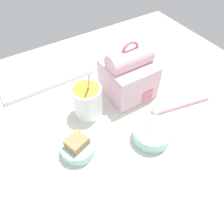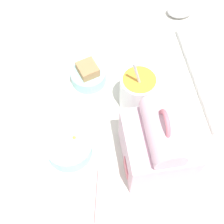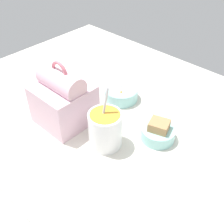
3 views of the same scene
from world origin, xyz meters
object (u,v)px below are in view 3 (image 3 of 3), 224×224
at_px(lunch_bag, 63,100).
at_px(bento_bowl_sandwich, 158,132).
at_px(bento_bowl_snacks, 121,93).
at_px(chopstick_case, 77,84).
at_px(soup_cup, 105,129).
at_px(keyboard, 51,204).

height_order(lunch_bag, bento_bowl_sandwich, lunch_bag).
height_order(bento_bowl_snacks, chopstick_case, bento_bowl_snacks).
distance_m(bento_bowl_sandwich, chopstick_case, 0.40).
bearing_deg(soup_cup, lunch_bag, 3.89).
xyz_separation_m(bento_bowl_sandwich, bento_bowl_snacks, (0.22, -0.08, -0.00)).
height_order(keyboard, chopstick_case, keyboard).
bearing_deg(soup_cup, chopstick_case, -26.46).
bearing_deg(bento_bowl_snacks, chopstick_case, 16.88).
bearing_deg(soup_cup, bento_bowl_sandwich, -129.05).
distance_m(lunch_bag, chopstick_case, 0.22).
distance_m(soup_cup, chopstick_case, 0.34).
bearing_deg(bento_bowl_sandwich, chopstick_case, -3.22).
bearing_deg(chopstick_case, bento_bowl_sandwich, 176.78).
distance_m(bento_bowl_sandwich, bento_bowl_snacks, 0.23).
bearing_deg(soup_cup, keyboard, 102.31).
relative_size(lunch_bag, bento_bowl_snacks, 1.81).
xyz_separation_m(lunch_bag, bento_bowl_sandwich, (-0.28, -0.14, -0.06)).
relative_size(keyboard, chopstick_case, 1.72).
bearing_deg(chopstick_case, soup_cup, 153.54).
xyz_separation_m(soup_cup, bento_bowl_sandwich, (-0.10, -0.13, -0.03)).
xyz_separation_m(keyboard, bento_bowl_snacks, (0.17, -0.45, 0.01)).
xyz_separation_m(keyboard, chopstick_case, (0.35, -0.40, -0.00)).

